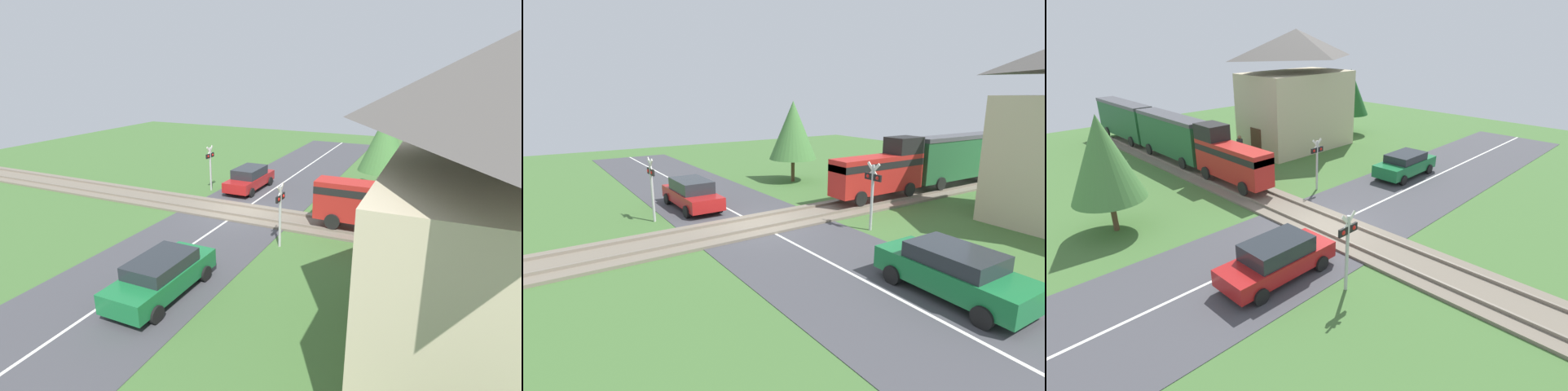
# 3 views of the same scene
# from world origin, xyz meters

# --- Properties ---
(ground_plane) EXTENTS (60.00, 60.00, 0.00)m
(ground_plane) POSITION_xyz_m (0.00, 0.00, 0.00)
(ground_plane) COLOR #426B33
(road_surface) EXTENTS (48.00, 6.40, 0.02)m
(road_surface) POSITION_xyz_m (0.00, 0.00, 0.01)
(road_surface) COLOR #424247
(road_surface) RESTS_ON ground_plane
(track_bed) EXTENTS (2.80, 48.00, 0.24)m
(track_bed) POSITION_xyz_m (0.00, 0.00, 0.07)
(track_bed) COLOR #756B5B
(track_bed) RESTS_ON ground_plane
(train) EXTENTS (1.58, 21.00, 3.18)m
(train) POSITION_xyz_m (0.00, 15.10, 1.89)
(train) COLOR red
(train) RESTS_ON track_bed
(car_near_crossing) EXTENTS (4.49, 1.86, 1.51)m
(car_near_crossing) POSITION_xyz_m (-4.31, -1.44, 0.79)
(car_near_crossing) COLOR #A81919
(car_near_crossing) RESTS_ON ground_plane
(car_far_side) EXTENTS (4.51, 1.91, 1.46)m
(car_far_side) POSITION_xyz_m (8.68, 1.44, 0.78)
(car_far_side) COLOR #197038
(car_far_side) RESTS_ON ground_plane
(crossing_signal_west_approach) EXTENTS (0.90, 0.18, 2.95)m
(crossing_signal_west_approach) POSITION_xyz_m (-3.15, -3.71, 1.90)
(crossing_signal_west_approach) COLOR #B7B7B7
(crossing_signal_west_approach) RESTS_ON ground_plane
(crossing_signal_east_approach) EXTENTS (0.90, 0.18, 2.95)m
(crossing_signal_east_approach) POSITION_xyz_m (3.15, 3.71, 1.90)
(crossing_signal_east_approach) COLOR #B7B7B7
(crossing_signal_east_approach) RESTS_ON ground_plane
(station_building) EXTENTS (8.62, 5.04, 8.55)m
(station_building) POSITION_xyz_m (8.71, 11.12, 4.18)
(station_building) COLOR #C6B793
(station_building) RESTS_ON ground_plane
(pedestrian_by_station) EXTENTS (0.43, 0.43, 1.73)m
(pedestrian_by_station) POSITION_xyz_m (3.58, 11.51, 0.79)
(pedestrian_by_station) COLOR #333338
(pedestrian_by_station) RESTS_ON ground_plane
(tree_by_station) EXTENTS (3.16, 3.16, 5.46)m
(tree_by_station) POSITION_xyz_m (15.20, 11.26, 3.56)
(tree_by_station) COLOR brown
(tree_by_station) RESTS_ON ground_plane
(tree_roadside_hedge) EXTENTS (3.12, 3.12, 5.27)m
(tree_roadside_hedge) POSITION_xyz_m (-6.97, 6.61, 3.39)
(tree_roadside_hedge) COLOR brown
(tree_roadside_hedge) RESTS_ON ground_plane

